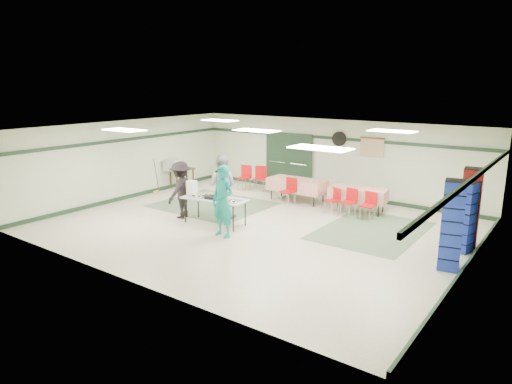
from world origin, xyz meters
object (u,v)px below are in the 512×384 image
Objects in this scene: dining_table_b at (297,185)px; chair_a at (350,199)px; serving_table at (215,200)px; chair_b at (334,198)px; dining_table_a at (358,194)px; crate_stack_red at (470,208)px; volunteer_grey at (222,186)px; chair_loose_a at (260,176)px; crate_stack_blue_b at (452,226)px; crate_stack_blue_a at (465,217)px; volunteer_teal at (223,201)px; chair_d at (290,188)px; volunteer_dark at (181,190)px; broom at (156,176)px; printer_table at (182,171)px; chair_c at (369,203)px; chair_loose_b at (245,175)px.

chair_a is at bearing -15.57° from dining_table_b.
serving_table is 2.50× the size of chair_b.
crate_stack_red reaches higher than dining_table_a.
volunteer_grey reaches higher than chair_b.
crate_stack_blue_b reaches higher than chair_loose_a.
crate_stack_blue_a is (7.53, -2.29, 0.28)m from chair_loose_a.
crate_stack_blue_a reaches higher than chair_loose_a.
dining_table_b is 2.27m from chair_a.
chair_d is at bearing 100.69° from volunteer_teal.
volunteer_dark is at bearing -120.57° from chair_b.
serving_table is 1.57× the size of broom.
printer_table is at bearing 139.99° from serving_table.
chair_a is 0.67× the size of broom.
chair_loose_a is at bearing 38.13° from printer_table.
volunteer_teal is 4.49m from chair_c.
chair_d is (-2.76, 0.01, 0.05)m from chair_c.
crate_stack_blue_b is (0.00, -1.28, 0.13)m from crate_stack_blue_a.
chair_loose_b is at bearing 167.34° from chair_d.
crate_stack_red reaches higher than printer_table.
chair_loose_b is 0.75× the size of broom.
chair_c is 7.45m from printer_table.
volunteer_teal reaches higher than chair_a.
dining_table_a is at bearing 122.14° from volunteer_dark.
chair_b reaches higher than dining_table_b.
volunteer_dark reaches higher than chair_b.
dining_table_b is 2.42× the size of chair_c.
broom reaches higher than chair_c.
chair_d is 0.53× the size of crate_stack_blue_a.
dining_table_a is at bearing -1.03° from dining_table_b.
volunteer_teal is 2.30× the size of chair_c.
dining_table_a is 4.65m from chair_loose_b.
dining_table_a is 0.57m from chair_a.
crate_stack_blue_b is (4.00, -2.51, 0.51)m from chair_b.
broom is at bearing -149.72° from chair_b.
printer_table is 0.78× the size of broom.
volunteer_grey is at bearing -170.62° from crate_stack_blue_a.
volunteer_teal is 1.03× the size of dining_table_a.
volunteer_teal is at bearing -32.08° from broom.
printer_table is at bearing 177.20° from crate_stack_red.
volunteer_dark reaches higher than serving_table.
crate_stack_red is at bearing 6.95° from chair_b.
chair_c is at bearing -16.37° from chair_loose_b.
crate_stack_blue_a is at bearing -40.22° from chair_loose_a.
crate_stack_red reaches higher than dining_table_b.
crate_stack_blue_a is (4.00, -1.23, 0.38)m from chair_b.
chair_c is (2.81, -0.57, -0.07)m from dining_table_b.
crate_stack_red is (6.55, 1.56, 0.04)m from volunteer_grey.
dining_table_b is 1.16× the size of crate_stack_blue_a.
volunteer_grey is 3.94m from broom.
broom is (-7.53, -1.45, 0.15)m from chair_c.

